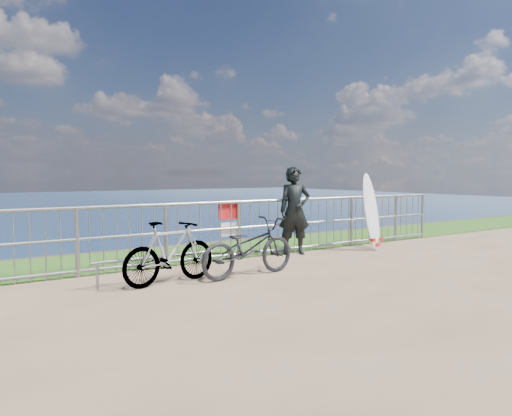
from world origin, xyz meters
TOP-DOWN VIEW (x-y plane):
  - grass_strip at (0.00, 2.70)m, footprint 120.00×120.00m
  - railing at (0.01, 1.60)m, footprint 10.06×0.10m
  - surfer at (0.75, 1.45)m, footprint 0.76×0.64m
  - surfboard at (2.48, 0.98)m, footprint 0.47×0.42m
  - bicycle_near at (-1.23, 0.16)m, footprint 1.82×0.77m
  - bicycle_far at (-2.48, 0.36)m, footprint 1.62×0.68m
  - bike_rack at (-2.62, 0.60)m, footprint 1.95×0.05m

SIDE VIEW (x-z plane):
  - grass_strip at x=0.00m, z-range 0.01..0.01m
  - bike_rack at x=-2.62m, z-range 0.13..0.54m
  - bicycle_near at x=-1.23m, z-range 0.00..0.93m
  - bicycle_far at x=-2.48m, z-range 0.00..0.95m
  - railing at x=0.01m, z-range 0.01..1.14m
  - surfboard at x=2.48m, z-range -0.07..1.59m
  - surfer at x=0.75m, z-range 0.00..1.77m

